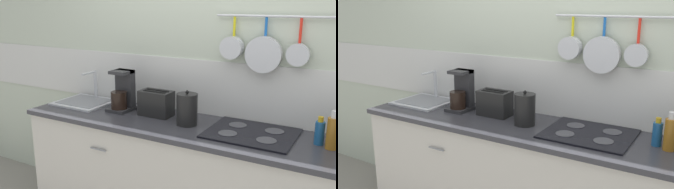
# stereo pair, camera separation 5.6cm
# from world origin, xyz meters

# --- Properties ---
(wall_back) EXTENTS (7.20, 0.16, 2.60)m
(wall_back) POSITION_xyz_m (0.00, 0.34, 1.27)
(wall_back) COLOR #B2BCA8
(wall_back) RESTS_ON ground_plane
(countertop) EXTENTS (2.83, 0.61, 0.03)m
(countertop) POSITION_xyz_m (0.00, 0.00, 0.89)
(countertop) COLOR #2D2D33
(countertop) RESTS_ON cabinet_base
(sink_basin) EXTENTS (0.44, 0.40, 0.26)m
(sink_basin) POSITION_xyz_m (-1.15, 0.09, 0.93)
(sink_basin) COLOR #B7BABF
(sink_basin) RESTS_ON countertop
(coffee_maker) EXTENTS (0.17, 0.20, 0.32)m
(coffee_maker) POSITION_xyz_m (-0.75, 0.08, 1.04)
(coffee_maker) COLOR #262628
(coffee_maker) RESTS_ON countertop
(toaster) EXTENTS (0.26, 0.15, 0.19)m
(toaster) POSITION_xyz_m (-0.44, 0.09, 1.01)
(toaster) COLOR black
(toaster) RESTS_ON countertop
(kettle) EXTENTS (0.15, 0.15, 0.25)m
(kettle) POSITION_xyz_m (-0.14, 0.01, 1.02)
(kettle) COLOR black
(kettle) RESTS_ON countertop
(cooktop) EXTENTS (0.56, 0.48, 0.01)m
(cooktop) POSITION_xyz_m (0.31, 0.05, 0.92)
(cooktop) COLOR black
(cooktop) RESTS_ON countertop
(bottle_vinegar) EXTENTS (0.06, 0.06, 0.17)m
(bottle_vinegar) POSITION_xyz_m (0.72, 0.08, 0.99)
(bottle_vinegar) COLOR navy
(bottle_vinegar) RESTS_ON countertop
(bottle_dish_soap) EXTENTS (0.07, 0.07, 0.23)m
(bottle_dish_soap) POSITION_xyz_m (0.79, 0.04, 1.01)
(bottle_dish_soap) COLOR #8C5919
(bottle_dish_soap) RESTS_ON countertop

